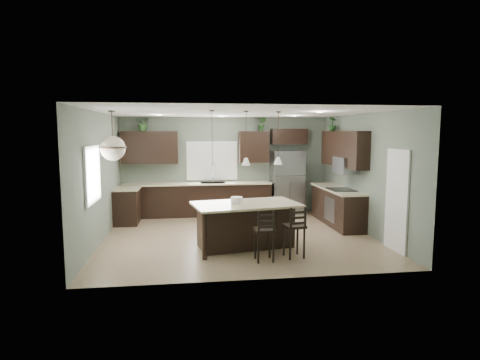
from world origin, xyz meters
name	(u,v)px	position (x,y,z in m)	size (l,w,h in m)	color
ground	(238,236)	(0.00, 0.00, 0.00)	(6.00, 6.00, 0.00)	#9E8466
pantry_door	(397,201)	(2.98, -1.55, 1.02)	(0.04, 0.82, 2.04)	white
window_back	(212,161)	(-0.40, 2.73, 1.55)	(1.35, 0.02, 1.00)	white
window_left	(92,174)	(-2.98, -0.80, 1.55)	(0.02, 1.10, 1.00)	white
left_return_cabs	(127,206)	(-2.70, 1.70, 0.45)	(0.60, 0.90, 0.90)	black
left_return_countertop	(127,188)	(-2.68, 1.70, 0.92)	(0.66, 0.96, 0.04)	beige
back_lower_cabs	(197,200)	(-0.85, 2.45, 0.45)	(4.20, 0.60, 0.90)	black
back_countertop	(197,184)	(-0.85, 2.43, 0.92)	(4.20, 0.66, 0.04)	beige
sink_inset	(213,183)	(-0.40, 2.43, 0.94)	(0.70, 0.45, 0.01)	gray
faucet	(213,178)	(-0.40, 2.40, 1.08)	(0.02, 0.02, 0.28)	silver
back_upper_left	(150,147)	(-2.15, 2.58, 1.95)	(1.55, 0.34, 0.90)	black
back_upper_right	(254,147)	(0.80, 2.58, 1.95)	(0.85, 0.34, 0.90)	black
fridge_header	(289,136)	(1.85, 2.58, 2.25)	(1.05, 0.34, 0.45)	black
right_lower_cabs	(337,207)	(2.70, 0.87, 0.45)	(0.60, 2.35, 0.90)	black
right_countertop	(337,189)	(2.68, 0.87, 0.92)	(0.66, 2.35, 0.04)	beige
cooktop	(341,189)	(2.68, 0.60, 0.94)	(0.58, 0.75, 0.02)	black
wall_oven_front	(329,209)	(2.40, 0.60, 0.45)	(0.01, 0.72, 0.60)	gray
right_upper_cabs	(343,149)	(2.83, 0.87, 1.95)	(0.34, 2.35, 0.90)	black
microwave	(345,165)	(2.78, 0.60, 1.55)	(0.40, 0.75, 0.40)	gray
refrigerator	(287,182)	(1.76, 2.41, 0.93)	(0.90, 0.74, 1.85)	#9A9BA3
kitchen_island	(246,225)	(0.04, -0.92, 0.46)	(2.12, 1.21, 0.92)	black
serving_dish	(237,200)	(-0.16, -0.95, 0.99)	(0.24, 0.24, 0.14)	white
bar_stool_center	(264,235)	(0.24, -1.83, 0.48)	(0.36, 0.36, 0.97)	black
bar_stool_right	(294,232)	(0.85, -1.69, 0.50)	(0.37, 0.37, 0.99)	black
pendant_left	(212,138)	(-0.65, -1.04, 2.25)	(0.17, 0.17, 1.10)	silver
pendant_center	(246,138)	(0.04, -0.92, 2.25)	(0.17, 0.17, 1.10)	silver
pendant_right	(278,138)	(0.73, -0.80, 2.25)	(0.17, 0.17, 1.10)	white
chandelier	(112,136)	(-2.60, -0.62, 2.30)	(0.53, 0.53, 1.00)	beige
plant_back_left	(143,123)	(-2.30, 2.55, 2.63)	(0.41, 0.35, 0.45)	#2A5625
plant_back_right	(262,124)	(1.04, 2.55, 2.62)	(0.24, 0.19, 0.43)	#264A20
plant_right_wall	(332,124)	(2.80, 1.64, 2.59)	(0.22, 0.22, 0.39)	#224920
room_shell	(238,162)	(0.00, 0.00, 1.70)	(6.00, 6.00, 6.00)	slate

